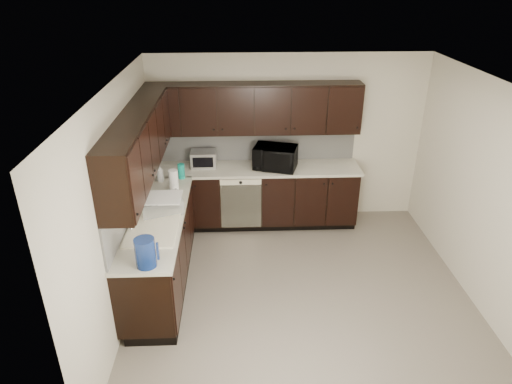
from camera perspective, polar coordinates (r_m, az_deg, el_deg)
The scene contains 20 objects.
floor at distance 5.67m, azimuth 5.62°, elevation -12.42°, with size 4.00×4.00×0.00m, color gray.
ceiling at distance 4.56m, azimuth 7.01°, elevation 13.00°, with size 4.00×4.00×0.00m, color white.
wall_back at distance 6.82m, azimuth 3.90°, elevation 6.59°, with size 4.00×0.02×2.50m, color beige.
wall_left at distance 5.10m, azimuth -16.60°, elevation -1.49°, with size 0.02×4.00×2.50m, color beige.
wall_right at distance 5.64m, azimuth 26.78°, elevation -0.62°, with size 0.02×4.00×2.50m, color beige.
wall_front at distance 3.37m, azimuth 11.15°, elevation -16.83°, with size 4.00×0.02×2.50m, color beige.
lower_cabinets at distance 6.32m, azimuth -4.63°, elevation -3.43°, with size 3.00×2.80×0.90m.
countertop at distance 6.08m, azimuth -4.82°, elevation 0.71°, with size 3.03×2.83×0.04m.
backsplash at distance 6.18m, azimuth -6.79°, elevation 3.69°, with size 3.00×2.80×0.48m.
upper_cabinets at distance 5.87m, azimuth -6.03°, elevation 8.62°, with size 3.00×2.80×0.70m.
dishwasher at distance 6.51m, azimuth -1.89°, elevation -1.07°, with size 0.58×0.04×0.78m.
sink at distance 5.20m, azimuth -12.69°, elevation -5.12°, with size 0.54×0.82×0.42m.
microwave at distance 6.52m, azimuth 2.42°, elevation 4.35°, with size 0.60×0.40×0.33m, color black.
soap_bottle_a at distance 5.63m, azimuth -9.83°, elevation -0.54°, with size 0.08×0.08×0.18m, color gray.
soap_bottle_b at distance 6.24m, azimuth -11.90°, elevation 2.31°, with size 0.09×0.09×0.24m, color gray.
toaster_oven at distance 6.65m, azimuth -6.57°, elevation 4.15°, with size 0.36×0.27×0.23m, color #B4B4B6.
storage_bin at distance 5.47m, azimuth -11.82°, elevation -1.56°, with size 0.47×0.35×0.19m, color silver.
blue_pitcher at distance 4.51m, azimuth -13.66°, elevation -7.38°, with size 0.20×0.20×0.30m, color navy.
teal_tumbler at distance 6.30m, azimuth -9.32°, elevation 2.58°, with size 0.09×0.09×0.20m, color #0E9A85.
paper_towel_roll at distance 5.97m, azimuth -10.27°, elevation 1.50°, with size 0.12×0.12×0.27m, color white.
Camera 1 is at (-0.72, -4.39, 3.52)m, focal length 32.00 mm.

